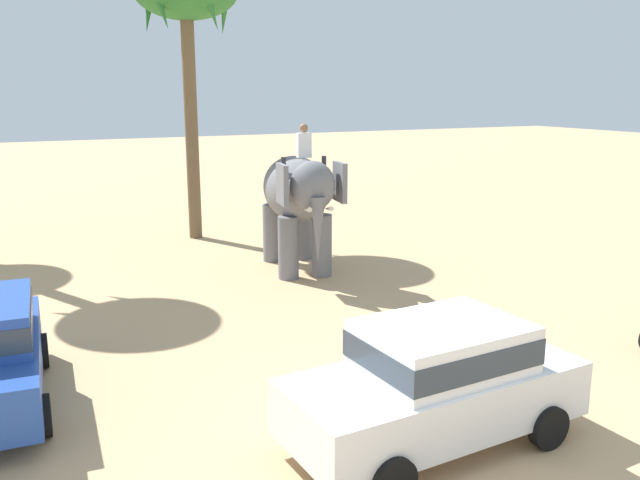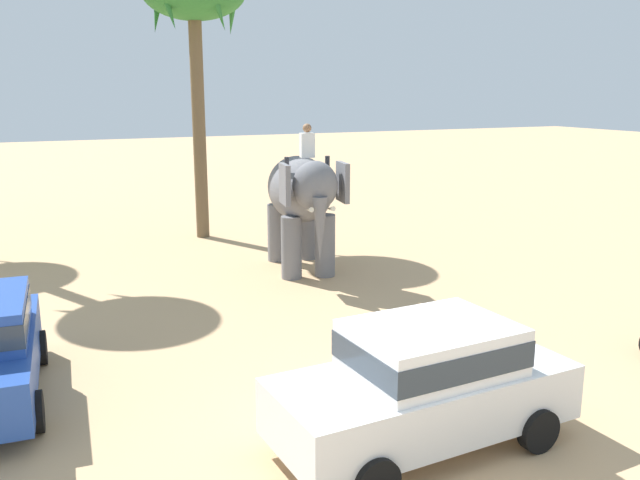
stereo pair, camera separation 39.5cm
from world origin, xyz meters
name	(u,v)px [view 1 (the left image)]	position (x,y,z in m)	size (l,w,h in m)	color
ground_plane	(421,448)	(0.00, 0.00, 0.00)	(120.00, 120.00, 0.00)	tan
car_sedan_foreground	(437,379)	(0.24, 0.04, 0.93)	(4.18, 2.04, 1.70)	white
elephant_with_mahout	(298,196)	(2.26, 8.94, 1.99)	(2.14, 3.99, 3.88)	slate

